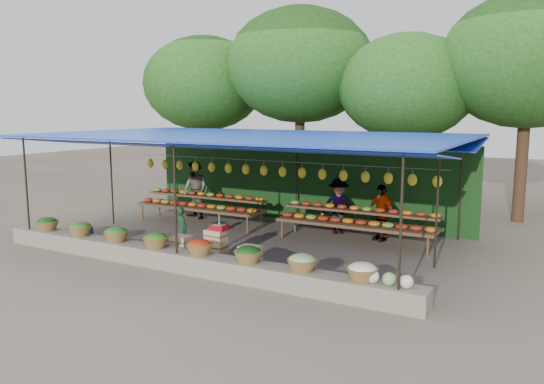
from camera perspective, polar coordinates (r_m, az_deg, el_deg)
The scene contains 16 objects.
ground at distance 13.99m, azimuth -2.65°, elevation -5.41°, with size 60.00×60.00×0.00m, color brown.
stone_curb at distance 11.76m, azimuth -9.72°, elevation -7.29°, with size 10.60×0.55×0.40m, color slate.
stall_canopy at distance 13.63m, azimuth -2.60°, elevation 5.63°, with size 10.80×6.60×2.82m.
produce_baskets at distance 11.73m, azimuth -10.15°, elevation -5.50°, with size 8.98×0.58×0.34m.
netting_backdrop at distance 16.47m, azimuth 3.04°, elevation 1.18°, with size 10.60×0.06×2.50m, color #1E4619.
tree_row at distance 18.88m, azimuth 8.53°, elevation 12.57°, with size 16.51×5.50×7.12m.
fruit_table_left at distance 16.32m, azimuth -7.66°, elevation -1.25°, with size 4.21×0.95×0.93m.
fruit_table_right at distance 13.99m, azimuth 9.08°, elevation -2.97°, with size 4.21×0.95×0.93m.
crate_counter at distance 12.14m, azimuth -6.15°, elevation -6.15°, with size 2.36×0.35×0.77m.
weighing_scale at distance 11.94m, azimuth -5.69°, elevation -3.69°, with size 0.36×0.36×0.38m.
vendor_seated at distance 13.38m, azimuth -9.68°, elevation -3.87°, with size 0.39×0.25×1.06m, color #1A3A24.
customer_left at distance 16.97m, azimuth -8.25°, elevation 0.20°, with size 0.89×0.70×1.84m, color slate.
customer_mid at distance 14.91m, azimuth 7.16°, elevation -1.51°, with size 1.01×0.58×1.56m, color slate.
customer_right at distance 14.31m, azimuth 11.61°, elevation -2.17°, with size 0.88×0.37×1.51m, color slate.
blue_crate_front at distance 14.72m, azimuth -21.80°, elevation -4.75°, with size 0.48×0.35×0.29m, color navy.
blue_crate_back at distance 15.43m, azimuth -19.66°, elevation -4.08°, with size 0.43×0.31×0.26m, color navy.
Camera 1 is at (7.09, -11.56, 3.44)m, focal length 35.00 mm.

